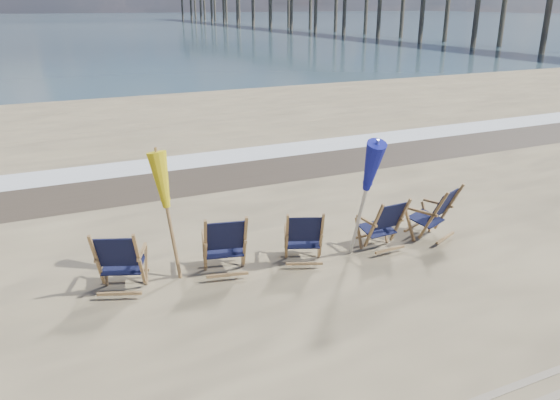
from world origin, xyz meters
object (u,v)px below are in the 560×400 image
(beach_chair_4, at_px, (449,209))
(beach_chair_3, at_px, (400,222))
(beach_chair_0, at_px, (140,262))
(umbrella_yellow, at_px, (167,187))
(beach_chair_1, at_px, (245,244))
(beach_chair_2, at_px, (321,238))
(umbrella_blue, at_px, (364,161))

(beach_chair_4, bearing_deg, beach_chair_3, -18.53)
(beach_chair_0, xyz_separation_m, beach_chair_4, (5.48, -0.19, -0.00))
(beach_chair_3, bearing_deg, umbrella_yellow, -13.33)
(beach_chair_1, bearing_deg, umbrella_yellow, -13.23)
(beach_chair_2, bearing_deg, umbrella_yellow, 5.32)
(umbrella_blue, bearing_deg, beach_chair_0, 172.46)
(beach_chair_0, relative_size, umbrella_blue, 0.47)
(beach_chair_2, distance_m, beach_chair_3, 1.53)
(beach_chair_4, distance_m, umbrella_yellow, 5.03)
(beach_chair_1, height_order, beach_chair_2, beach_chair_1)
(beach_chair_0, bearing_deg, beach_chair_1, -160.68)
(umbrella_yellow, bearing_deg, beach_chair_4, -7.28)
(beach_chair_0, xyz_separation_m, umbrella_yellow, (0.57, 0.44, 0.92))
(beach_chair_0, xyz_separation_m, umbrella_blue, (3.43, -0.45, 1.21))
(beach_chair_0, height_order, umbrella_yellow, umbrella_yellow)
(beach_chair_0, distance_m, beach_chair_2, 2.84)
(beach_chair_2, xyz_separation_m, beach_chair_4, (2.66, 0.07, 0.04))
(beach_chair_3, distance_m, beach_chair_4, 1.13)
(beach_chair_0, bearing_deg, beach_chair_4, -160.33)
(beach_chair_3, relative_size, umbrella_yellow, 0.51)
(beach_chair_0, relative_size, umbrella_yellow, 0.54)
(beach_chair_3, xyz_separation_m, beach_chair_4, (1.13, 0.08, 0.03))
(beach_chair_2, bearing_deg, umbrella_blue, -174.88)
(beach_chair_1, relative_size, beach_chair_4, 1.02)
(beach_chair_4, bearing_deg, beach_chair_2, -21.22)
(beach_chair_0, relative_size, beach_chair_3, 1.07)
(beach_chair_4, xyz_separation_m, umbrella_blue, (-2.05, -0.26, 1.21))
(beach_chair_2, xyz_separation_m, beach_chair_3, (1.53, -0.01, 0.01))
(beach_chair_1, distance_m, umbrella_yellow, 1.46)
(beach_chair_2, height_order, umbrella_yellow, umbrella_yellow)
(beach_chair_0, relative_size, beach_chair_2, 1.08)
(beach_chair_1, distance_m, beach_chair_3, 2.77)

